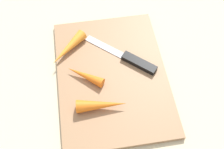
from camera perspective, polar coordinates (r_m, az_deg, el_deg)
ground_plane at (r=0.71m, az=-0.00°, el=-0.51°), size 1.40×1.40×0.00m
cutting_board at (r=0.70m, az=-0.00°, el=-0.26°), size 0.36×0.26×0.01m
knife at (r=0.72m, az=4.40°, el=2.71°), size 0.15×0.16×0.01m
carrot_medium at (r=0.64m, az=-2.07°, el=-5.98°), size 0.04×0.11×0.03m
carrot_shortest at (r=0.69m, az=-5.33°, el=-0.20°), size 0.07×0.09×0.02m
carrot_longest at (r=0.74m, az=-8.58°, el=5.07°), size 0.10×0.10×0.03m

